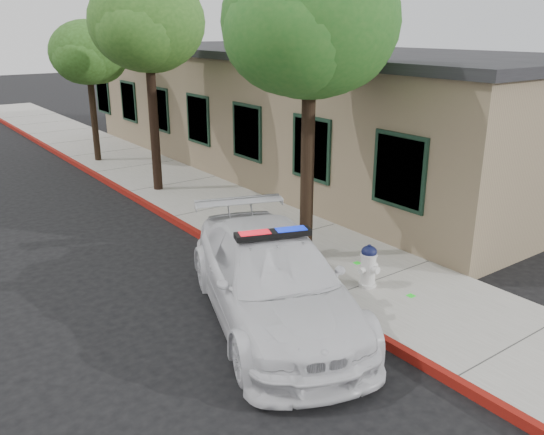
{
  "coord_description": "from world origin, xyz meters",
  "views": [
    {
      "loc": [
        -6.18,
        -7.03,
        4.96
      ],
      "look_at": [
        0.79,
        2.48,
        0.95
      ],
      "focal_mm": 37.12,
      "sensor_mm": 36.0,
      "label": 1
    }
  ],
  "objects_px": {
    "fire_hydrant": "(368,265)",
    "street_tree_far": "(89,56)",
    "clapboard_building": "(297,109)",
    "street_tree_near": "(311,29)",
    "police_car": "(273,279)",
    "street_tree_mid": "(147,28)"
  },
  "relations": [
    {
      "from": "clapboard_building",
      "to": "fire_hydrant",
      "type": "height_order",
      "value": "clapboard_building"
    },
    {
      "from": "fire_hydrant",
      "to": "police_car",
      "type": "bearing_deg",
      "value": 169.0
    },
    {
      "from": "clapboard_building",
      "to": "street_tree_mid",
      "type": "xyz_separation_m",
      "value": [
        -5.73,
        -0.24,
        2.81
      ]
    },
    {
      "from": "clapboard_building",
      "to": "street_tree_near",
      "type": "relative_size",
      "value": 3.27
    },
    {
      "from": "street_tree_far",
      "to": "clapboard_building",
      "type": "bearing_deg",
      "value": -39.37
    },
    {
      "from": "street_tree_far",
      "to": "street_tree_near",
      "type": "bearing_deg",
      "value": -88.49
    },
    {
      "from": "fire_hydrant",
      "to": "street_tree_near",
      "type": "relative_size",
      "value": 0.13
    },
    {
      "from": "police_car",
      "to": "fire_hydrant",
      "type": "distance_m",
      "value": 2.16
    },
    {
      "from": "fire_hydrant",
      "to": "street_tree_mid",
      "type": "xyz_separation_m",
      "value": [
        -0.27,
        8.84,
        4.35
      ]
    },
    {
      "from": "fire_hydrant",
      "to": "street_tree_mid",
      "type": "bearing_deg",
      "value": 86.73
    },
    {
      "from": "fire_hydrant",
      "to": "street_tree_far",
      "type": "bearing_deg",
      "value": 86.34
    },
    {
      "from": "clapboard_building",
      "to": "police_car",
      "type": "bearing_deg",
      "value": -130.6
    },
    {
      "from": "police_car",
      "to": "street_tree_near",
      "type": "relative_size",
      "value": 0.92
    },
    {
      "from": "clapboard_building",
      "to": "street_tree_mid",
      "type": "relative_size",
      "value": 3.29
    },
    {
      "from": "street_tree_mid",
      "to": "street_tree_far",
      "type": "xyz_separation_m",
      "value": [
        -0.06,
        4.99,
        -0.97
      ]
    },
    {
      "from": "fire_hydrant",
      "to": "street_tree_mid",
      "type": "height_order",
      "value": "street_tree_mid"
    },
    {
      "from": "police_car",
      "to": "street_tree_far",
      "type": "bearing_deg",
      "value": 102.3
    },
    {
      "from": "clapboard_building",
      "to": "street_tree_mid",
      "type": "height_order",
      "value": "street_tree_mid"
    },
    {
      "from": "police_car",
      "to": "fire_hydrant",
      "type": "xyz_separation_m",
      "value": [
        2.13,
        -0.22,
        -0.21
      ]
    },
    {
      "from": "street_tree_near",
      "to": "street_tree_far",
      "type": "xyz_separation_m",
      "value": [
        -0.32,
        11.97,
        -0.95
      ]
    },
    {
      "from": "fire_hydrant",
      "to": "street_tree_far",
      "type": "relative_size",
      "value": 0.17
    },
    {
      "from": "street_tree_near",
      "to": "street_tree_far",
      "type": "height_order",
      "value": "street_tree_near"
    }
  ]
}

